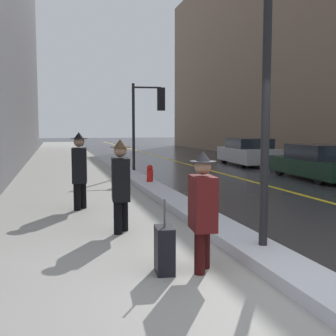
{
  "coord_description": "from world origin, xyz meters",
  "views": [
    {
      "loc": [
        -2.53,
        -3.92,
        1.82
      ],
      "look_at": [
        -0.4,
        4.0,
        1.05
      ],
      "focal_mm": 45.0,
      "sensor_mm": 36.0,
      "label": 1
    }
  ],
  "objects_px": {
    "traffic_light_near": "(151,109)",
    "parked_car_silver": "(248,152)",
    "pedestrian_nearside": "(203,207)",
    "parked_car_dark_green": "(320,163)",
    "rolling_suitcase": "(165,250)",
    "pedestrian_in_glasses": "(80,168)",
    "fire_hydrant": "(150,176)",
    "lamp_post": "(267,61)",
    "pedestrian_in_fedora": "(121,182)"
  },
  "relations": [
    {
      "from": "lamp_post",
      "to": "rolling_suitcase",
      "type": "bearing_deg",
      "value": -168.13
    },
    {
      "from": "pedestrian_nearside",
      "to": "pedestrian_in_glasses",
      "type": "relative_size",
      "value": 0.88
    },
    {
      "from": "parked_car_dark_green",
      "to": "fire_hydrant",
      "type": "height_order",
      "value": "parked_car_dark_green"
    },
    {
      "from": "rolling_suitcase",
      "to": "parked_car_dark_green",
      "type": "bearing_deg",
      "value": 141.26
    },
    {
      "from": "parked_car_dark_green",
      "to": "parked_car_silver",
      "type": "height_order",
      "value": "parked_car_silver"
    },
    {
      "from": "pedestrian_in_glasses",
      "to": "pedestrian_in_fedora",
      "type": "bearing_deg",
      "value": 18.88
    },
    {
      "from": "traffic_light_near",
      "to": "parked_car_silver",
      "type": "height_order",
      "value": "traffic_light_near"
    },
    {
      "from": "parked_car_dark_green",
      "to": "rolling_suitcase",
      "type": "bearing_deg",
      "value": 139.53
    },
    {
      "from": "pedestrian_in_glasses",
      "to": "fire_hydrant",
      "type": "bearing_deg",
      "value": 149.42
    },
    {
      "from": "parked_car_silver",
      "to": "fire_hydrant",
      "type": "xyz_separation_m",
      "value": [
        -6.5,
        -6.54,
        -0.29
      ]
    },
    {
      "from": "traffic_light_near",
      "to": "parked_car_silver",
      "type": "relative_size",
      "value": 0.78
    },
    {
      "from": "traffic_light_near",
      "to": "pedestrian_in_glasses",
      "type": "height_order",
      "value": "traffic_light_near"
    },
    {
      "from": "parked_car_silver",
      "to": "pedestrian_nearside",
      "type": "bearing_deg",
      "value": 156.68
    },
    {
      "from": "parked_car_dark_green",
      "to": "lamp_post",
      "type": "bearing_deg",
      "value": 144.46
    },
    {
      "from": "pedestrian_in_fedora",
      "to": "parked_car_silver",
      "type": "distance_m",
      "value": 14.63
    },
    {
      "from": "rolling_suitcase",
      "to": "fire_hydrant",
      "type": "height_order",
      "value": "rolling_suitcase"
    },
    {
      "from": "traffic_light_near",
      "to": "pedestrian_in_fedora",
      "type": "distance_m",
      "value": 9.72
    },
    {
      "from": "lamp_post",
      "to": "rolling_suitcase",
      "type": "relative_size",
      "value": 4.76
    },
    {
      "from": "parked_car_dark_green",
      "to": "rolling_suitcase",
      "type": "xyz_separation_m",
      "value": [
        -7.95,
        -8.23,
        -0.29
      ]
    },
    {
      "from": "traffic_light_near",
      "to": "rolling_suitcase",
      "type": "relative_size",
      "value": 3.77
    },
    {
      "from": "parked_car_dark_green",
      "to": "parked_car_silver",
      "type": "distance_m",
      "value": 6.06
    },
    {
      "from": "traffic_light_near",
      "to": "parked_car_dark_green",
      "type": "relative_size",
      "value": 0.76
    },
    {
      "from": "lamp_post",
      "to": "pedestrian_in_fedora",
      "type": "distance_m",
      "value": 3.15
    },
    {
      "from": "pedestrian_in_fedora",
      "to": "fire_hydrant",
      "type": "height_order",
      "value": "pedestrian_in_fedora"
    },
    {
      "from": "pedestrian_in_glasses",
      "to": "lamp_post",
      "type": "bearing_deg",
      "value": 33.94
    },
    {
      "from": "lamp_post",
      "to": "rolling_suitcase",
      "type": "xyz_separation_m",
      "value": [
        -1.53,
        -0.32,
        -2.43
      ]
    },
    {
      "from": "rolling_suitcase",
      "to": "fire_hydrant",
      "type": "distance_m",
      "value": 7.9
    },
    {
      "from": "traffic_light_near",
      "to": "pedestrian_in_fedora",
      "type": "relative_size",
      "value": 2.18
    },
    {
      "from": "parked_car_silver",
      "to": "fire_hydrant",
      "type": "bearing_deg",
      "value": 139.63
    },
    {
      "from": "pedestrian_nearside",
      "to": "parked_car_silver",
      "type": "relative_size",
      "value": 0.34
    },
    {
      "from": "parked_car_dark_green",
      "to": "rolling_suitcase",
      "type": "height_order",
      "value": "parked_car_dark_green"
    },
    {
      "from": "traffic_light_near",
      "to": "rolling_suitcase",
      "type": "height_order",
      "value": "traffic_light_near"
    },
    {
      "from": "pedestrian_in_fedora",
      "to": "rolling_suitcase",
      "type": "relative_size",
      "value": 1.73
    },
    {
      "from": "pedestrian_nearside",
      "to": "pedestrian_in_glasses",
      "type": "height_order",
      "value": "pedestrian_in_glasses"
    },
    {
      "from": "traffic_light_near",
      "to": "pedestrian_in_fedora",
      "type": "xyz_separation_m",
      "value": [
        -2.62,
        -9.21,
        -1.69
      ]
    },
    {
      "from": "traffic_light_near",
      "to": "parked_car_silver",
      "type": "xyz_separation_m",
      "value": [
        5.64,
        2.87,
        -1.95
      ]
    },
    {
      "from": "pedestrian_nearside",
      "to": "pedestrian_in_fedora",
      "type": "distance_m",
      "value": 2.36
    },
    {
      "from": "pedestrian_nearside",
      "to": "fire_hydrant",
      "type": "bearing_deg",
      "value": 177.56
    },
    {
      "from": "lamp_post",
      "to": "pedestrian_in_glasses",
      "type": "bearing_deg",
      "value": 118.67
    },
    {
      "from": "rolling_suitcase",
      "to": "parked_car_silver",
      "type": "bearing_deg",
      "value": 155.9
    },
    {
      "from": "parked_car_silver",
      "to": "parked_car_dark_green",
      "type": "bearing_deg",
      "value": -176.38
    },
    {
      "from": "lamp_post",
      "to": "parked_car_dark_green",
      "type": "xyz_separation_m",
      "value": [
        6.42,
        7.91,
        -2.14
      ]
    },
    {
      "from": "rolling_suitcase",
      "to": "pedestrian_nearside",
      "type": "bearing_deg",
      "value": 88.9
    },
    {
      "from": "pedestrian_nearside",
      "to": "pedestrian_in_fedora",
      "type": "xyz_separation_m",
      "value": [
        -0.69,
        2.25,
        0.06
      ]
    },
    {
      "from": "traffic_light_near",
      "to": "pedestrian_nearside",
      "type": "height_order",
      "value": "traffic_light_near"
    },
    {
      "from": "parked_car_dark_green",
      "to": "pedestrian_in_glasses",
      "type": "bearing_deg",
      "value": 116.45
    },
    {
      "from": "rolling_suitcase",
      "to": "traffic_light_near",
      "type": "bearing_deg",
      "value": 173.38
    },
    {
      "from": "traffic_light_near",
      "to": "fire_hydrant",
      "type": "xyz_separation_m",
      "value": [
        -0.86,
        -3.66,
        -2.24
      ]
    },
    {
      "from": "pedestrian_in_glasses",
      "to": "traffic_light_near",
      "type": "bearing_deg",
      "value": 160.43
    },
    {
      "from": "lamp_post",
      "to": "pedestrian_nearside",
      "type": "height_order",
      "value": "lamp_post"
    }
  ]
}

